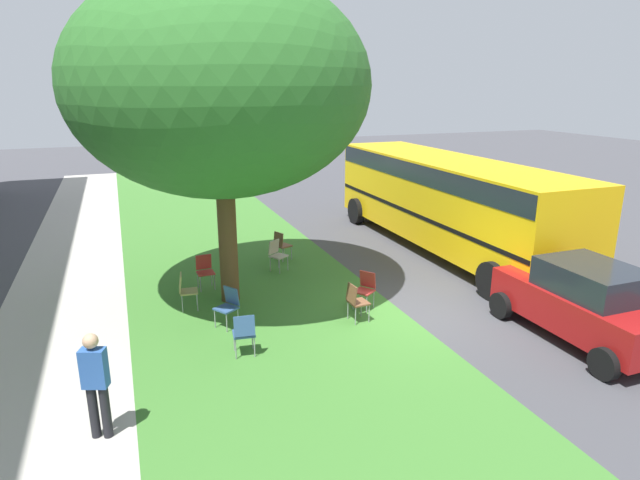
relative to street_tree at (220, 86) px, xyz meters
name	(u,v)px	position (x,y,z in m)	size (l,w,h in m)	color
ground	(415,314)	(-2.35, -3.80, -5.05)	(80.00, 80.00, 0.00)	#424247
grass_verge	(282,336)	(-2.35, -0.60, -5.05)	(48.00, 6.00, 0.01)	#3D752D
sidewalk_strip	(50,375)	(-2.35, 3.80, -5.05)	(48.00, 2.80, 0.01)	#ADA89E
street_tree	(220,86)	(0.00, 0.00, 0.00)	(6.65, 6.65, 7.52)	brown
chair_0	(186,289)	(-0.22, 1.08, -4.53)	(0.46, 0.46, 0.88)	olive
chair_1	(228,304)	(-1.48, 0.33, -4.53)	(0.57, 0.58, 0.88)	#335184
chair_2	(277,253)	(1.66, -1.68, -4.53)	(0.58, 0.57, 0.88)	#ADA393
chair_3	(281,244)	(2.50, -2.06, -4.53)	(0.54, 0.55, 0.88)	brown
chair_4	(365,287)	(-1.62, -2.87, -4.53)	(0.58, 0.58, 0.88)	#B7332D
chair_5	(356,300)	(-2.23, -2.35, -4.53)	(0.45, 0.45, 0.88)	brown
chair_6	(205,269)	(1.01, 0.44, -4.53)	(0.44, 0.44, 0.88)	#B7332D
chair_7	(244,331)	(-2.91, 0.32, -4.53)	(0.47, 0.46, 0.88)	#335184
parked_car	(585,301)	(-4.66, -6.36, -4.22)	(3.70, 1.92, 1.65)	maroon
school_bus	(447,195)	(1.76, -7.25, -3.29)	(10.40, 2.80, 2.88)	yellow
pedestrian_0	(96,382)	(-4.59, 2.89, -4.13)	(0.31, 0.41, 1.69)	black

